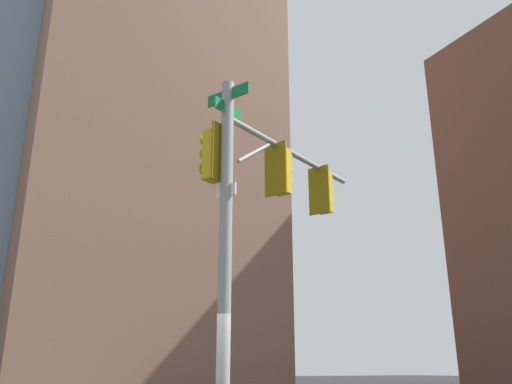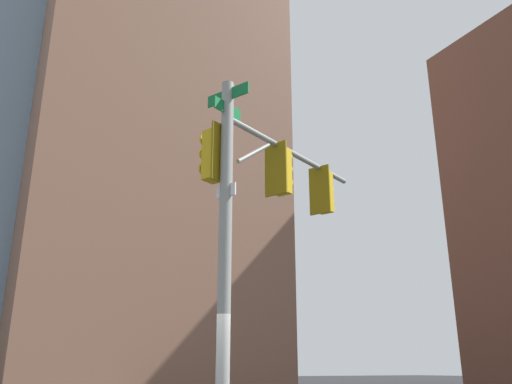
% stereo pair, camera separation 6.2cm
% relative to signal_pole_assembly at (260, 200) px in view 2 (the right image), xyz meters
% --- Properties ---
extents(signal_pole_assembly, '(4.57, 2.46, 6.92)m').
position_rel_signal_pole_assembly_xyz_m(signal_pole_assembly, '(0.00, 0.00, 0.00)').
color(signal_pole_assembly, gray).
rests_on(signal_pole_assembly, ground_plane).
extents(building_brick_nearside, '(20.11, 21.58, 55.42)m').
position_rel_signal_pole_assembly_xyz_m(building_brick_nearside, '(7.52, 37.70, 22.91)').
color(building_brick_nearside, '#845B47').
rests_on(building_brick_nearside, ground_plane).
extents(building_glass_tower, '(24.87, 27.53, 76.25)m').
position_rel_signal_pole_assembly_xyz_m(building_glass_tower, '(4.82, 52.95, 33.32)').
color(building_glass_tower, '#7A99B2').
rests_on(building_glass_tower, ground_plane).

